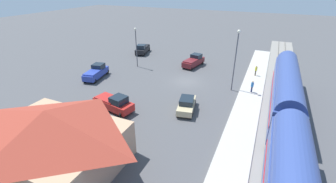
# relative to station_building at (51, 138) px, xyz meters

# --- Properties ---
(ground_plane) EXTENTS (200.00, 200.00, 0.00)m
(ground_plane) POSITION_rel_station_building_xyz_m (-4.00, -22.00, -2.83)
(ground_plane) COLOR #4C4C4F
(railway_track) EXTENTS (4.80, 70.00, 0.30)m
(railway_track) POSITION_rel_station_building_xyz_m (-18.00, -22.00, -2.74)
(railway_track) COLOR gray
(railway_track) RESTS_ON ground
(platform) EXTENTS (3.20, 46.00, 0.30)m
(platform) POSITION_rel_station_building_xyz_m (-14.00, -22.00, -2.68)
(platform) COLOR #B7B2A8
(platform) RESTS_ON ground
(station_building) EXTENTS (11.89, 9.16, 5.46)m
(station_building) POSITION_rel_station_building_xyz_m (0.00, 0.00, 0.00)
(station_building) COLOR tan
(station_building) RESTS_ON ground
(pedestrian_on_platform) EXTENTS (0.36, 0.36, 1.71)m
(pedestrian_on_platform) POSITION_rel_station_building_xyz_m (-13.88, -28.54, -1.55)
(pedestrian_on_platform) COLOR brown
(pedestrian_on_platform) RESTS_ON platform
(pedestrian_waiting_far) EXTENTS (0.36, 0.36, 1.71)m
(pedestrian_waiting_far) POSITION_rel_station_building_xyz_m (-14.01, -21.59, -1.55)
(pedestrian_waiting_far) COLOR #23284C
(pedestrian_waiting_far) RESTS_ON platform
(pickup_maroon) EXTENTS (2.92, 5.67, 2.14)m
(pickup_maroon) POSITION_rel_station_building_xyz_m (-2.71, -29.54, -1.81)
(pickup_maroon) COLOR maroon
(pickup_maroon) RESTS_ON ground
(sedan_tan) EXTENTS (2.72, 4.78, 1.74)m
(sedan_tan) POSITION_rel_station_building_xyz_m (-7.17, -13.41, -1.96)
(sedan_tan) COLOR #C6B284
(sedan_tan) RESTS_ON ground
(pickup_blue) EXTENTS (2.97, 5.68, 2.14)m
(pickup_blue) POSITION_rel_station_building_xyz_m (10.15, -17.35, -1.81)
(pickup_blue) COLOR #283D9E
(pickup_blue) RESTS_ON ground
(pickup_red) EXTENTS (5.67, 3.24, 2.14)m
(pickup_red) POSITION_rel_station_building_xyz_m (1.05, -9.80, -1.81)
(pickup_red) COLOR red
(pickup_red) RESTS_ON ground
(pickup_black) EXTENTS (3.22, 5.71, 2.14)m
(pickup_black) POSITION_rel_station_building_xyz_m (10.41, -33.04, -1.81)
(pickup_black) COLOR black
(pickup_black) RESTS_ON ground
(light_pole_near_platform) EXTENTS (0.44, 0.44, 8.81)m
(light_pole_near_platform) POSITION_rel_station_building_xyz_m (-11.20, -21.72, 2.61)
(light_pole_near_platform) COLOR #515156
(light_pole_near_platform) RESTS_ON ground
(light_pole_lot_center) EXTENTS (0.44, 0.44, 7.20)m
(light_pole_lot_center) POSITION_rel_station_building_xyz_m (6.85, -24.91, 1.74)
(light_pole_lot_center) COLOR #515156
(light_pole_lot_center) RESTS_ON ground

